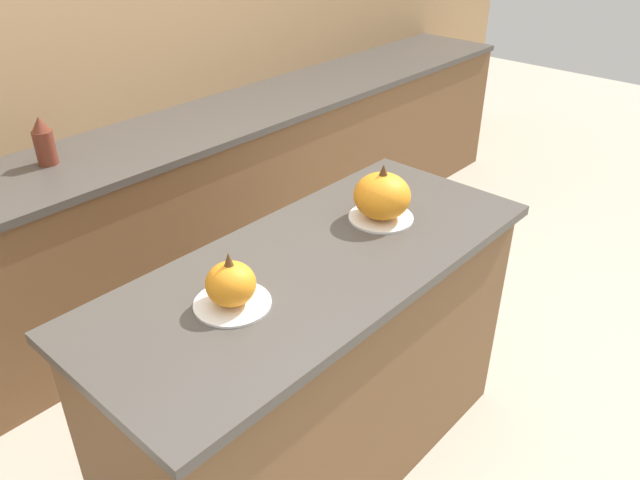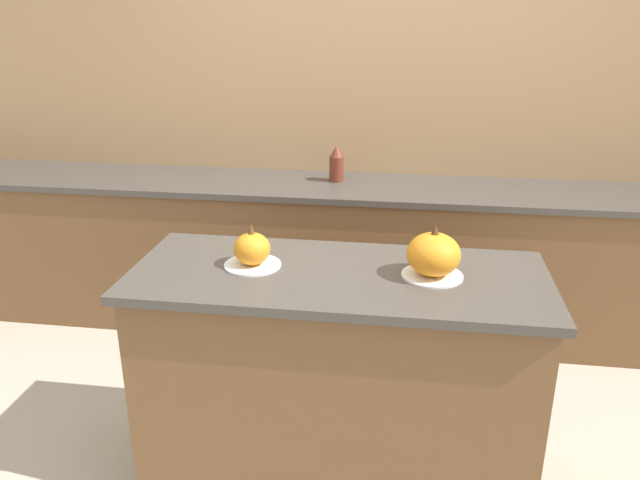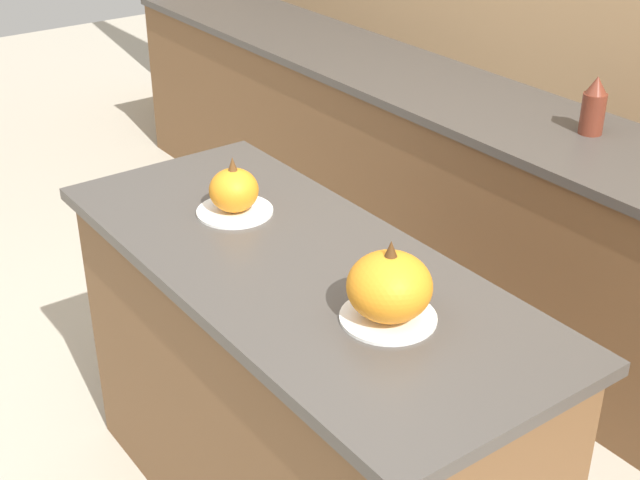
% 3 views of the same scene
% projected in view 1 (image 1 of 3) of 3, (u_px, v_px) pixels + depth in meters
% --- Properties ---
extents(ground_plane, '(12.00, 12.00, 0.00)m').
position_uv_depth(ground_plane, '(318.00, 461.00, 2.43)').
color(ground_plane, '#BCB29E').
extents(wall_back, '(8.00, 0.06, 2.50)m').
position_uv_depth(wall_back, '(41.00, 63.00, 2.74)').
color(wall_back, tan).
rests_on(wall_back, ground_plane).
extents(kitchen_island, '(1.57, 0.66, 0.93)m').
position_uv_depth(kitchen_island, '(318.00, 370.00, 2.19)').
color(kitchen_island, brown).
rests_on(kitchen_island, ground_plane).
extents(back_counter, '(6.00, 0.60, 0.90)m').
position_uv_depth(back_counter, '(113.00, 244.00, 2.96)').
color(back_counter, brown).
rests_on(back_counter, ground_plane).
extents(pumpkin_cake_left, '(0.22, 0.22, 0.17)m').
position_uv_depth(pumpkin_cake_left, '(231.00, 286.00, 1.72)').
color(pumpkin_cake_left, white).
rests_on(pumpkin_cake_left, kitchen_island).
extents(pumpkin_cake_right, '(0.23, 0.23, 0.21)m').
position_uv_depth(pumpkin_cake_right, '(382.00, 197.00, 2.14)').
color(pumpkin_cake_right, white).
rests_on(pumpkin_cake_right, kitchen_island).
extents(bottle_tall, '(0.09, 0.09, 0.21)m').
position_uv_depth(bottle_tall, '(44.00, 142.00, 2.61)').
color(bottle_tall, maroon).
rests_on(bottle_tall, back_counter).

